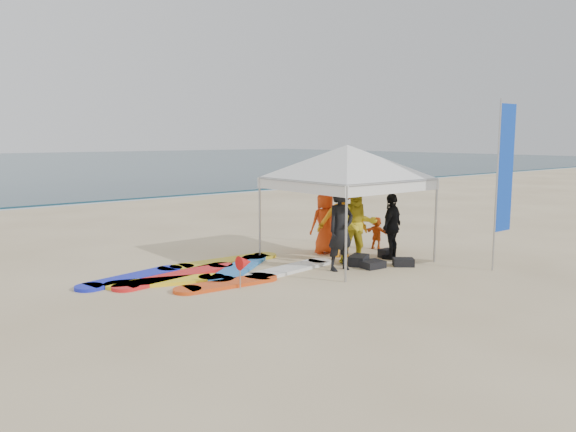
# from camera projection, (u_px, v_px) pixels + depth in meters

# --- Properties ---
(ground) EXTENTS (120.00, 120.00, 0.00)m
(ground) POSITION_uv_depth(u_px,v_px,m) (353.00, 302.00, 9.98)
(ground) COLOR beige
(ground) RESTS_ON ground
(shoreline_foam) EXTENTS (160.00, 1.20, 0.01)m
(shoreline_foam) POSITION_uv_depth(u_px,v_px,m) (48.00, 205.00, 23.98)
(shoreline_foam) COLOR silver
(shoreline_foam) RESTS_ON ground
(person_black_a) EXTENTS (0.68, 0.47, 1.81)m
(person_black_a) POSITION_uv_depth(u_px,v_px,m) (341.00, 229.00, 12.23)
(person_black_a) COLOR black
(person_black_a) RESTS_ON ground
(person_yellow) EXTENTS (1.12, 1.05, 1.84)m
(person_yellow) POSITION_uv_depth(u_px,v_px,m) (358.00, 224.00, 12.88)
(person_yellow) COLOR gold
(person_yellow) RESTS_ON ground
(person_orange_a) EXTENTS (1.36, 1.34, 1.88)m
(person_orange_a) POSITION_uv_depth(u_px,v_px,m) (342.00, 219.00, 13.62)
(person_orange_a) COLOR orange
(person_orange_a) RESTS_ON ground
(person_black_b) EXTENTS (1.00, 0.67, 1.58)m
(person_black_b) POSITION_uv_depth(u_px,v_px,m) (392.00, 226.00, 13.40)
(person_black_b) COLOR black
(person_black_b) RESTS_ON ground
(person_orange_b) EXTENTS (0.86, 0.67, 1.55)m
(person_orange_b) POSITION_uv_depth(u_px,v_px,m) (325.00, 223.00, 14.04)
(person_orange_b) COLOR red
(person_orange_b) RESTS_ON ground
(person_seated) EXTENTS (0.34, 0.81, 0.85)m
(person_seated) POSITION_uv_depth(u_px,v_px,m) (377.00, 233.00, 14.61)
(person_seated) COLOR #CE4C12
(person_seated) RESTS_ON ground
(canopy_tent) EXTENTS (4.13, 4.13, 3.12)m
(canopy_tent) POSITION_uv_depth(u_px,v_px,m) (347.00, 145.00, 12.99)
(canopy_tent) COLOR #A5A5A8
(canopy_tent) RESTS_ON ground
(feather_flag) EXTENTS (0.62, 0.04, 3.72)m
(feather_flag) POSITION_uv_depth(u_px,v_px,m) (504.00, 170.00, 12.19)
(feather_flag) COLOR #A5A5A8
(feather_flag) RESTS_ON ground
(marker_pennant) EXTENTS (0.28, 0.28, 0.64)m
(marker_pennant) POSITION_uv_depth(u_px,v_px,m) (245.00, 263.00, 10.85)
(marker_pennant) COLOR #A5A5A8
(marker_pennant) RESTS_ON ground
(gear_pile) EXTENTS (1.64, 1.27, 0.22)m
(gear_pile) POSITION_uv_depth(u_px,v_px,m) (376.00, 260.00, 12.86)
(gear_pile) COLOR black
(gear_pile) RESTS_ON ground
(surfboard_spread) EXTENTS (5.06, 2.45, 0.07)m
(surfboard_spread) POSITION_uv_depth(u_px,v_px,m) (209.00, 273.00, 11.93)
(surfboard_spread) COLOR #1722C8
(surfboard_spread) RESTS_ON ground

